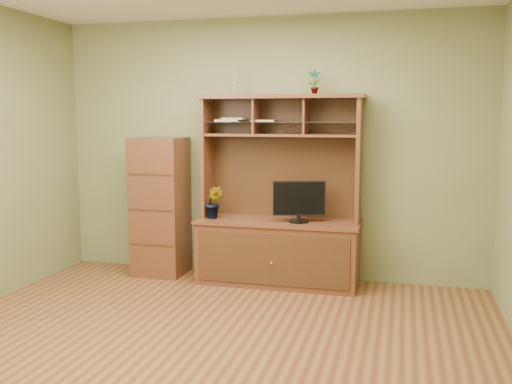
% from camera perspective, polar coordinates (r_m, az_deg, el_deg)
% --- Properties ---
extents(room, '(4.54, 4.04, 2.74)m').
position_cam_1_polar(room, '(4.07, -5.32, 2.81)').
color(room, '#5D2F1A').
rests_on(room, ground).
extents(media_hutch, '(1.66, 0.61, 1.90)m').
position_cam_1_polar(media_hutch, '(5.79, 2.28, -4.04)').
color(media_hutch, '#4E2616').
rests_on(media_hutch, room).
extents(monitor, '(0.50, 0.20, 0.41)m').
position_cam_1_polar(monitor, '(5.60, 4.32, -0.88)').
color(monitor, black).
rests_on(monitor, media_hutch).
extents(orchid_plant, '(0.20, 0.17, 0.34)m').
position_cam_1_polar(orchid_plant, '(5.83, -4.23, -1.02)').
color(orchid_plant, '#316021').
rests_on(orchid_plant, media_hutch).
extents(top_plant, '(0.15, 0.12, 0.25)m').
position_cam_1_polar(top_plant, '(5.69, 5.85, 10.92)').
color(top_plant, '#3C6523').
rests_on(top_plant, media_hutch).
extents(reed_diffuser, '(0.06, 0.06, 0.29)m').
position_cam_1_polar(reed_diffuser, '(5.87, -2.13, 10.77)').
color(reed_diffuser, silver).
rests_on(reed_diffuser, media_hutch).
extents(magazines, '(0.63, 0.21, 0.04)m').
position_cam_1_polar(magazines, '(5.84, -1.48, 7.21)').
color(magazines, silver).
rests_on(magazines, media_hutch).
extents(side_cabinet, '(0.52, 0.48, 1.47)m').
position_cam_1_polar(side_cabinet, '(6.17, -9.55, -1.43)').
color(side_cabinet, '#4E2616').
rests_on(side_cabinet, room).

